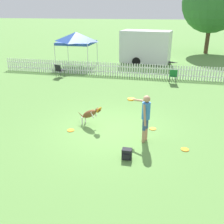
# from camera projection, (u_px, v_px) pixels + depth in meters

# --- Properties ---
(ground_plane) EXTENTS (240.00, 240.00, 0.00)m
(ground_plane) POSITION_uv_depth(u_px,v_px,m) (112.00, 130.00, 9.53)
(ground_plane) COLOR #5B8C42
(handler_person) EXTENTS (0.89, 0.92, 1.68)m
(handler_person) POSITION_uv_depth(u_px,v_px,m) (145.00, 113.00, 8.39)
(handler_person) COLOR tan
(handler_person) RESTS_ON ground_plane
(leaping_dog) EXTENTS (1.16, 0.58, 0.88)m
(leaping_dog) POSITION_uv_depth(u_px,v_px,m) (90.00, 114.00, 9.75)
(leaping_dog) COLOR brown
(leaping_dog) RESTS_ON ground_plane
(frisbee_near_handler) EXTENTS (0.26, 0.26, 0.02)m
(frisbee_near_handler) POSITION_uv_depth(u_px,v_px,m) (71.00, 130.00, 9.51)
(frisbee_near_handler) COLOR orange
(frisbee_near_handler) RESTS_ON ground_plane
(frisbee_near_dog) EXTENTS (0.26, 0.26, 0.02)m
(frisbee_near_dog) POSITION_uv_depth(u_px,v_px,m) (185.00, 149.00, 8.21)
(frisbee_near_dog) COLOR orange
(frisbee_near_dog) RESTS_ON ground_plane
(frisbee_midfield) EXTENTS (0.26, 0.26, 0.02)m
(frisbee_midfield) POSITION_uv_depth(u_px,v_px,m) (153.00, 129.00, 9.64)
(frisbee_midfield) COLOR orange
(frisbee_midfield) RESTS_ON ground_plane
(backpack_on_grass) EXTENTS (0.30, 0.25, 0.34)m
(backpack_on_grass) POSITION_uv_depth(u_px,v_px,m) (127.00, 154.00, 7.67)
(backpack_on_grass) COLOR black
(backpack_on_grass) RESTS_ON ground_plane
(picket_fence) EXTENTS (19.90, 0.04, 0.92)m
(picket_fence) POSITION_uv_depth(u_px,v_px,m) (138.00, 71.00, 16.85)
(picket_fence) COLOR white
(picket_fence) RESTS_ON ground_plane
(folding_chair_blue_left) EXTENTS (0.49, 0.51, 0.89)m
(folding_chair_blue_left) POSITION_uv_depth(u_px,v_px,m) (173.00, 75.00, 15.41)
(folding_chair_blue_left) COLOR #333338
(folding_chair_blue_left) RESTS_ON ground_plane
(folding_chair_center) EXTENTS (0.60, 0.62, 0.87)m
(folding_chair_center) POSITION_uv_depth(u_px,v_px,m) (59.00, 70.00, 16.88)
(folding_chair_center) COLOR #333338
(folding_chair_center) RESTS_ON ground_plane
(canopy_tent_main) EXTENTS (2.67, 2.67, 2.67)m
(canopy_tent_main) POSITION_uv_depth(u_px,v_px,m) (76.00, 38.00, 19.58)
(canopy_tent_main) COLOR silver
(canopy_tent_main) RESTS_ON ground_plane
(equipment_trailer) EXTENTS (4.88, 2.63, 2.71)m
(equipment_trailer) POSITION_uv_depth(u_px,v_px,m) (146.00, 47.00, 20.80)
(equipment_trailer) COLOR silver
(equipment_trailer) RESTS_ON ground_plane
(tree_left_grove) EXTENTS (5.88, 5.88, 7.91)m
(tree_left_grove) POSITION_uv_depth(u_px,v_px,m) (213.00, 2.00, 24.44)
(tree_left_grove) COLOR #4C3823
(tree_left_grove) RESTS_ON ground_plane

